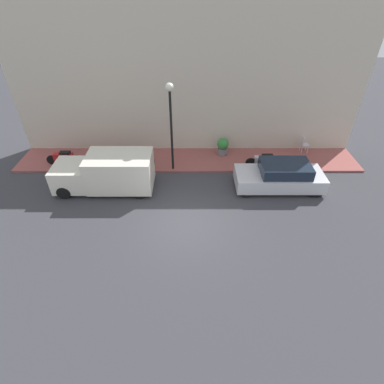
{
  "coord_description": "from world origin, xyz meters",
  "views": [
    {
      "loc": [
        -9.66,
        -0.22,
        8.88
      ],
      "look_at": [
        1.38,
        -0.22,
        0.6
      ],
      "focal_mm": 28.0,
      "sensor_mm": 36.0,
      "label": 1
    }
  ],
  "objects_px": {
    "parked_car": "(280,176)",
    "motorcycle_blue": "(137,159)",
    "potted_plant": "(223,146)",
    "cafe_chair": "(304,143)",
    "motorcycle_red": "(64,157)",
    "scooter_silver": "(264,160)",
    "delivery_van": "(106,172)",
    "streetlamp": "(171,111)"
  },
  "relations": [
    {
      "from": "scooter_silver",
      "to": "streetlamp",
      "type": "height_order",
      "value": "streetlamp"
    },
    {
      "from": "streetlamp",
      "to": "potted_plant",
      "type": "height_order",
      "value": "streetlamp"
    },
    {
      "from": "streetlamp",
      "to": "motorcycle_blue",
      "type": "bearing_deg",
      "value": 81.96
    },
    {
      "from": "potted_plant",
      "to": "cafe_chair",
      "type": "relative_size",
      "value": 1.02
    },
    {
      "from": "delivery_van",
      "to": "parked_car",
      "type": "bearing_deg",
      "value": -89.71
    },
    {
      "from": "cafe_chair",
      "to": "streetlamp",
      "type": "bearing_deg",
      "value": 103.62
    },
    {
      "from": "motorcycle_blue",
      "to": "potted_plant",
      "type": "bearing_deg",
      "value": -75.04
    },
    {
      "from": "delivery_van",
      "to": "motorcycle_blue",
      "type": "bearing_deg",
      "value": -31.7
    },
    {
      "from": "parked_car",
      "to": "potted_plant",
      "type": "relative_size",
      "value": 4.23
    },
    {
      "from": "potted_plant",
      "to": "cafe_chair",
      "type": "bearing_deg",
      "value": -86.6
    },
    {
      "from": "parked_car",
      "to": "cafe_chair",
      "type": "xyz_separation_m",
      "value": [
        3.46,
        -2.19,
        0.0
      ]
    },
    {
      "from": "motorcycle_red",
      "to": "motorcycle_blue",
      "type": "bearing_deg",
      "value": -92.4
    },
    {
      "from": "parked_car",
      "to": "motorcycle_blue",
      "type": "bearing_deg",
      "value": 75.52
    },
    {
      "from": "parked_car",
      "to": "potted_plant",
      "type": "bearing_deg",
      "value": 39.04
    },
    {
      "from": "parked_car",
      "to": "delivery_van",
      "type": "relative_size",
      "value": 0.9
    },
    {
      "from": "motorcycle_blue",
      "to": "cafe_chair",
      "type": "height_order",
      "value": "cafe_chair"
    },
    {
      "from": "scooter_silver",
      "to": "delivery_van",
      "type": "bearing_deg",
      "value": 102.51
    },
    {
      "from": "delivery_van",
      "to": "streetlamp",
      "type": "bearing_deg",
      "value": -62.25
    },
    {
      "from": "motorcycle_blue",
      "to": "motorcycle_red",
      "type": "distance_m",
      "value": 4.06
    },
    {
      "from": "delivery_van",
      "to": "streetlamp",
      "type": "height_order",
      "value": "streetlamp"
    },
    {
      "from": "delivery_van",
      "to": "potted_plant",
      "type": "bearing_deg",
      "value": -61.7
    },
    {
      "from": "motorcycle_red",
      "to": "scooter_silver",
      "type": "bearing_deg",
      "value": -91.6
    },
    {
      "from": "parked_car",
      "to": "motorcycle_red",
      "type": "bearing_deg",
      "value": 79.72
    },
    {
      "from": "parked_car",
      "to": "motorcycle_blue",
      "type": "height_order",
      "value": "parked_car"
    },
    {
      "from": "parked_car",
      "to": "cafe_chair",
      "type": "height_order",
      "value": "parked_car"
    },
    {
      "from": "motorcycle_red",
      "to": "cafe_chair",
      "type": "distance_m",
      "value": 13.67
    },
    {
      "from": "motorcycle_blue",
      "to": "scooter_silver",
      "type": "bearing_deg",
      "value": -91.13
    },
    {
      "from": "parked_car",
      "to": "potted_plant",
      "type": "xyz_separation_m",
      "value": [
        3.17,
        2.57,
        -0.03
      ]
    },
    {
      "from": "scooter_silver",
      "to": "cafe_chair",
      "type": "bearing_deg",
      "value": -57.01
    },
    {
      "from": "motorcycle_red",
      "to": "streetlamp",
      "type": "distance_m",
      "value": 6.67
    },
    {
      "from": "parked_car",
      "to": "streetlamp",
      "type": "distance_m",
      "value": 6.24
    },
    {
      "from": "motorcycle_blue",
      "to": "parked_car",
      "type": "bearing_deg",
      "value": -104.48
    },
    {
      "from": "motorcycle_blue",
      "to": "potted_plant",
      "type": "height_order",
      "value": "potted_plant"
    },
    {
      "from": "parked_car",
      "to": "motorcycle_blue",
      "type": "xyz_separation_m",
      "value": [
        1.9,
        7.35,
        -0.16
      ]
    },
    {
      "from": "motorcycle_red",
      "to": "cafe_chair",
      "type": "relative_size",
      "value": 1.95
    },
    {
      "from": "parked_car",
      "to": "scooter_silver",
      "type": "height_order",
      "value": "parked_car"
    },
    {
      "from": "motorcycle_red",
      "to": "cafe_chair",
      "type": "bearing_deg",
      "value": -84.17
    },
    {
      "from": "motorcycle_blue",
      "to": "motorcycle_red",
      "type": "bearing_deg",
      "value": 87.6
    },
    {
      "from": "delivery_van",
      "to": "streetlamp",
      "type": "distance_m",
      "value": 4.32
    },
    {
      "from": "parked_car",
      "to": "potted_plant",
      "type": "height_order",
      "value": "parked_car"
    },
    {
      "from": "potted_plant",
      "to": "motorcycle_red",
      "type": "bearing_deg",
      "value": 97.14
    },
    {
      "from": "parked_car",
      "to": "scooter_silver",
      "type": "xyz_separation_m",
      "value": [
        1.76,
        0.42,
        -0.15
      ]
    }
  ]
}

